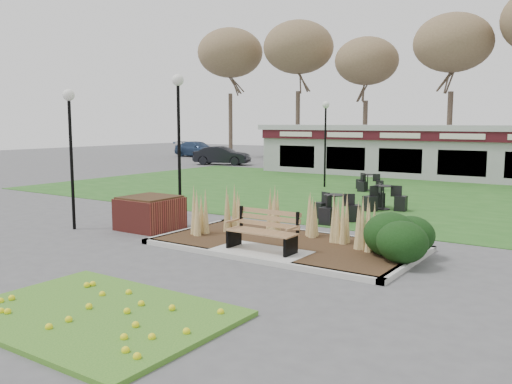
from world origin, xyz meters
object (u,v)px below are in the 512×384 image
Objects in this scene: brick_planter at (150,213)px; car_silver at (325,153)px; park_bench at (264,230)px; lamp_post_near_left at (178,113)px; lamp_post_mid_left at (70,128)px; bistro_set_c at (367,185)px; lamp_post_far_left at (325,125)px; food_pavilion at (469,152)px; car_blue at (198,149)px; bistro_set_a at (334,212)px; bistro_set_b at (383,201)px; car_black at (222,156)px.

brick_planter is 0.35× the size of car_silver.
park_bench is 0.37× the size of lamp_post_near_left.
lamp_post_mid_left is 2.91× the size of bistro_set_c.
lamp_post_near_left is 1.14× the size of lamp_post_far_left.
food_pavilion is at bearing -139.30° from car_silver.
park_bench is at bearing -174.75° from car_silver.
lamp_post_far_left is 0.86× the size of car_blue.
lamp_post_near_left is at bearing -159.55° from bistro_set_a.
car_blue is (-21.92, 14.21, 0.42)m from bistro_set_c.
lamp_post_near_left is 7.67m from bistro_set_b.
lamp_post_far_left reaches higher than park_bench.
lamp_post_mid_left is 2.54× the size of bistro_set_a.
bistro_set_a is 32.61m from car_blue.
lamp_post_mid_left is at bearing -142.28° from car_blue.
car_black is (-11.05, 21.24, -2.23)m from lamp_post_mid_left.
lamp_post_near_left is 10.38m from bistro_set_c.
bistro_set_c is 0.34× the size of car_black.
brick_planter is 0.37× the size of lamp_post_far_left.
food_pavilion reaches higher than bistro_set_b.
food_pavilion reaches higher than car_blue.
brick_planter is at bearing 34.62° from lamp_post_mid_left.
bistro_set_b is at bearing -124.09° from car_blue.
bistro_set_b reaches higher than bistro_set_c.
food_pavilion reaches higher than brick_planter.
brick_planter is at bearing 170.31° from park_bench.
lamp_post_mid_left is at bearing -126.41° from bistro_set_b.
food_pavilion is 12.00m from bistro_set_b.
park_bench is at bearing -83.76° from bistro_set_a.
bistro_set_a is 1.14× the size of bistro_set_c.
food_pavilion is 25.58m from car_blue.
food_pavilion is at bearing 55.68° from lamp_post_far_left.
bistro_set_a is at bearing 45.87° from brick_planter.
brick_planter is 0.37× the size of car_black.
lamp_post_mid_left is (-6.20, -20.20, 1.42)m from food_pavilion.
car_silver is (-9.33, 14.21, 0.48)m from bistro_set_c.
bistro_set_c is at bearing 74.83° from lamp_post_mid_left.
park_bench is 0.42× the size of lamp_post_far_left.
brick_planter is 0.32× the size of car_blue.
lamp_post_mid_left reaches higher than brick_planter.
car_blue is at bearing 124.02° from lamp_post_mid_left.
car_black is (-12.40, 8.13, -2.27)m from lamp_post_far_left.
bistro_set_b is at bearing 90.76° from park_bench.
car_silver is 7.97m from car_black.
lamp_post_far_left is 2.95× the size of bistro_set_c.
car_black is at bearing 123.99° from lamp_post_near_left.
car_blue is (-24.48, 18.98, 0.38)m from bistro_set_b.
lamp_post_far_left is 2.58× the size of bistro_set_a.
park_bench is 1.25× the size of bistro_set_c.
car_blue is at bearing 31.17° from car_black.
brick_planter is at bearing -166.87° from car_black.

